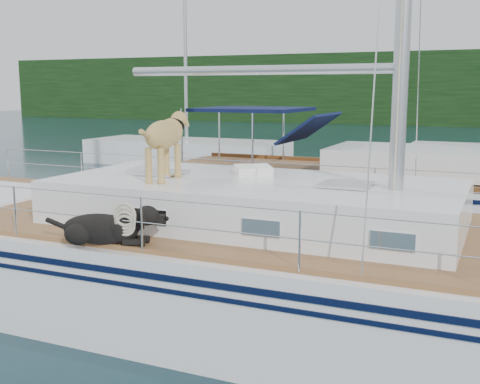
% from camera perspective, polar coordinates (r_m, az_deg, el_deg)
% --- Properties ---
extents(ground, '(120.00, 120.00, 0.00)m').
position_cam_1_polar(ground, '(8.59, -3.65, -10.56)').
color(ground, black).
rests_on(ground, ground).
extents(tree_line, '(90.00, 3.00, 6.00)m').
position_cam_1_polar(tree_line, '(52.26, 20.19, 9.19)').
color(tree_line, black).
rests_on(tree_line, ground).
extents(shore_bank, '(92.00, 1.00, 1.20)m').
position_cam_1_polar(shore_bank, '(53.51, 20.13, 6.61)').
color(shore_bank, '#595147').
rests_on(shore_bank, ground).
extents(main_sailboat, '(12.00, 3.94, 14.01)m').
position_cam_1_polar(main_sailboat, '(8.33, -3.18, -6.30)').
color(main_sailboat, white).
rests_on(main_sailboat, ground).
extents(neighbor_sailboat, '(11.00, 3.50, 13.30)m').
position_cam_1_polar(neighbor_sailboat, '(13.67, 14.16, -0.45)').
color(neighbor_sailboat, white).
rests_on(neighbor_sailboat, ground).
extents(bg_boat_west, '(8.00, 3.00, 11.65)m').
position_cam_1_polar(bg_boat_west, '(24.31, -5.05, 3.73)').
color(bg_boat_west, white).
rests_on(bg_boat_west, ground).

